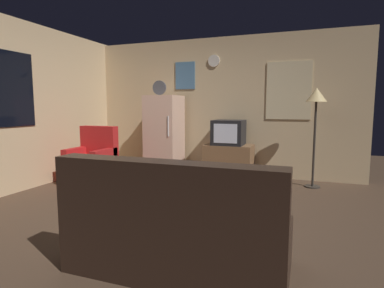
{
  "coord_description": "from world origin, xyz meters",
  "views": [
    {
      "loc": [
        1.58,
        -3.38,
        1.29
      ],
      "look_at": [
        0.02,
        0.9,
        0.75
      ],
      "focal_mm": 29.29,
      "sensor_mm": 36.0,
      "label": 1
    }
  ],
  "objects_px": {
    "crt_tv": "(229,132)",
    "armchair": "(93,163)",
    "standing_lamp": "(316,103)",
    "fridge": "(164,135)",
    "coffee_table": "(165,185)",
    "tv_stand": "(229,162)",
    "book_stack": "(260,179)",
    "wine_glass": "(152,166)",
    "mug_ceramic_white": "(170,165)",
    "mug_ceramic_tan": "(156,167)",
    "couch": "(176,233)"
  },
  "relations": [
    {
      "from": "crt_tv",
      "to": "armchair",
      "type": "relative_size",
      "value": 0.56
    },
    {
      "from": "crt_tv",
      "to": "standing_lamp",
      "type": "xyz_separation_m",
      "value": [
        1.42,
        -0.12,
        0.52
      ]
    },
    {
      "from": "fridge",
      "to": "coffee_table",
      "type": "height_order",
      "value": "fridge"
    },
    {
      "from": "fridge",
      "to": "tv_stand",
      "type": "xyz_separation_m",
      "value": [
        1.23,
        0.1,
        -0.45
      ]
    },
    {
      "from": "crt_tv",
      "to": "book_stack",
      "type": "bearing_deg",
      "value": -12.34
    },
    {
      "from": "wine_glass",
      "to": "mug_ceramic_white",
      "type": "distance_m",
      "value": 0.36
    },
    {
      "from": "standing_lamp",
      "to": "wine_glass",
      "type": "bearing_deg",
      "value": -141.7
    },
    {
      "from": "tv_stand",
      "to": "mug_ceramic_tan",
      "type": "height_order",
      "value": "tv_stand"
    },
    {
      "from": "mug_ceramic_white",
      "to": "fridge",
      "type": "bearing_deg",
      "value": 117.92
    },
    {
      "from": "standing_lamp",
      "to": "wine_glass",
      "type": "distance_m",
      "value": 2.76
    },
    {
      "from": "crt_tv",
      "to": "coffee_table",
      "type": "distance_m",
      "value": 1.76
    },
    {
      "from": "crt_tv",
      "to": "mug_ceramic_white",
      "type": "distance_m",
      "value": 1.55
    },
    {
      "from": "book_stack",
      "to": "mug_ceramic_white",
      "type": "bearing_deg",
      "value": -130.84
    },
    {
      "from": "crt_tv",
      "to": "wine_glass",
      "type": "bearing_deg",
      "value": -109.87
    },
    {
      "from": "coffee_table",
      "to": "armchair",
      "type": "distance_m",
      "value": 1.63
    },
    {
      "from": "book_stack",
      "to": "tv_stand",
      "type": "bearing_deg",
      "value": 167.4
    },
    {
      "from": "couch",
      "to": "crt_tv",
      "type": "bearing_deg",
      "value": 96.47
    },
    {
      "from": "crt_tv",
      "to": "wine_glass",
      "type": "xyz_separation_m",
      "value": [
        -0.63,
        -1.75,
        -0.34
      ]
    },
    {
      "from": "fridge",
      "to": "book_stack",
      "type": "distance_m",
      "value": 1.93
    },
    {
      "from": "fridge",
      "to": "couch",
      "type": "height_order",
      "value": "fridge"
    },
    {
      "from": "coffee_table",
      "to": "couch",
      "type": "distance_m",
      "value": 1.95
    },
    {
      "from": "coffee_table",
      "to": "crt_tv",
      "type": "bearing_deg",
      "value": 71.26
    },
    {
      "from": "standing_lamp",
      "to": "mug_ceramic_white",
      "type": "xyz_separation_m",
      "value": [
        -1.95,
        -1.29,
        -0.89
      ]
    },
    {
      "from": "book_stack",
      "to": "armchair",
      "type": "bearing_deg",
      "value": -159.78
    },
    {
      "from": "fridge",
      "to": "crt_tv",
      "type": "xyz_separation_m",
      "value": [
        1.22,
        0.09,
        0.08
      ]
    },
    {
      "from": "mug_ceramic_tan",
      "to": "armchair",
      "type": "distance_m",
      "value": 1.53
    },
    {
      "from": "standing_lamp",
      "to": "armchair",
      "type": "relative_size",
      "value": 1.66
    },
    {
      "from": "mug_ceramic_white",
      "to": "armchair",
      "type": "relative_size",
      "value": 0.09
    },
    {
      "from": "tv_stand",
      "to": "standing_lamp",
      "type": "height_order",
      "value": "standing_lamp"
    },
    {
      "from": "crt_tv",
      "to": "standing_lamp",
      "type": "distance_m",
      "value": 1.52
    },
    {
      "from": "book_stack",
      "to": "wine_glass",
      "type": "bearing_deg",
      "value": -126.85
    },
    {
      "from": "tv_stand",
      "to": "couch",
      "type": "distance_m",
      "value": 3.31
    },
    {
      "from": "mug_ceramic_tan",
      "to": "mug_ceramic_white",
      "type": "bearing_deg",
      "value": 59.28
    },
    {
      "from": "couch",
      "to": "book_stack",
      "type": "bearing_deg",
      "value": 86.19
    },
    {
      "from": "crt_tv",
      "to": "mug_ceramic_tan",
      "type": "distance_m",
      "value": 1.77
    },
    {
      "from": "coffee_table",
      "to": "mug_ceramic_white",
      "type": "xyz_separation_m",
      "value": [
        0.0,
        0.15,
        0.26
      ]
    },
    {
      "from": "wine_glass",
      "to": "armchair",
      "type": "xyz_separation_m",
      "value": [
        -1.46,
        0.64,
        -0.16
      ]
    },
    {
      "from": "fridge",
      "to": "armchair",
      "type": "relative_size",
      "value": 1.84
    },
    {
      "from": "standing_lamp",
      "to": "mug_ceramic_tan",
      "type": "height_order",
      "value": "standing_lamp"
    },
    {
      "from": "couch",
      "to": "book_stack",
      "type": "xyz_separation_m",
      "value": [
        0.21,
        3.16,
        -0.24
      ]
    },
    {
      "from": "coffee_table",
      "to": "book_stack",
      "type": "xyz_separation_m",
      "value": [
        1.11,
        1.43,
        -0.14
      ]
    },
    {
      "from": "couch",
      "to": "wine_glass",
      "type": "bearing_deg",
      "value": 123.13
    },
    {
      "from": "standing_lamp",
      "to": "couch",
      "type": "distance_m",
      "value": 3.49
    },
    {
      "from": "fridge",
      "to": "mug_ceramic_tan",
      "type": "relative_size",
      "value": 19.67
    },
    {
      "from": "couch",
      "to": "coffee_table",
      "type": "bearing_deg",
      "value": 117.57
    },
    {
      "from": "mug_ceramic_tan",
      "to": "armchair",
      "type": "height_order",
      "value": "armchair"
    },
    {
      "from": "fridge",
      "to": "standing_lamp",
      "type": "relative_size",
      "value": 1.11
    },
    {
      "from": "fridge",
      "to": "couch",
      "type": "distance_m",
      "value": 3.59
    },
    {
      "from": "wine_glass",
      "to": "mug_ceramic_white",
      "type": "relative_size",
      "value": 1.67
    },
    {
      "from": "crt_tv",
      "to": "coffee_table",
      "type": "bearing_deg",
      "value": -108.74
    }
  ]
}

